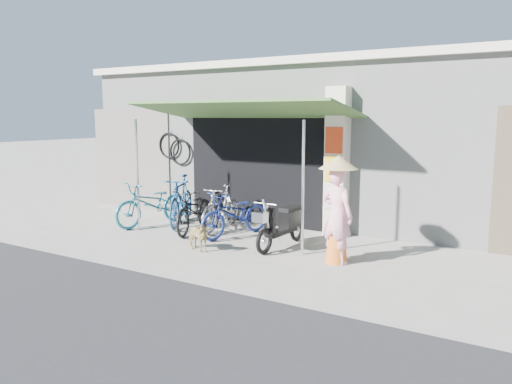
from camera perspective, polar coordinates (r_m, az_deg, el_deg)
The scene contains 13 objects.
ground at distance 8.71m, azimuth -2.28°, elevation -7.47°, with size 80.00×80.00×0.00m, color gray.
bicycle_shop at distance 12.94m, azimuth 10.19°, elevation 5.93°, with size 12.30×5.30×3.66m.
shop_pillar at distance 10.20m, azimuth 9.30°, elevation 3.36°, with size 0.42×0.44×3.00m.
awning at distance 10.23m, azimuth -1.59°, elevation 9.18°, with size 4.60×1.88×2.72m.
neighbour_left at distance 13.61m, azimuth -14.03°, elevation 3.69°, with size 2.60×0.06×2.60m, color #6B665B.
bike_teal at distance 11.34m, azimuth -11.72°, elevation -1.29°, with size 0.66×1.89×0.99m, color #1C6B7E.
bike_blue at distance 11.25m, azimuth -8.56°, elevation -0.96°, with size 0.52×1.86×1.12m, color #1F528F.
bike_black at distance 10.60m, azimuth -7.08°, elevation -2.03°, with size 0.62×1.77×0.93m, color black.
bike_silver at distance 10.68m, azimuth -3.99°, elevation -1.78°, with size 0.46×1.62×0.98m, color silver.
bike_navy at distance 10.09m, azimuth -2.34°, elevation -2.53°, with size 0.62×1.76×0.93m, color navy.
street_dog at distance 9.11m, azimuth -6.84°, elevation -5.05°, with size 0.29×0.64×0.54m, color tan.
moped at distance 9.30m, azimuth 3.06°, elevation -3.78°, with size 0.46×1.63×0.92m.
nun at distance 8.31m, azimuth 9.29°, elevation -2.11°, with size 0.68×0.64×1.79m.
Camera 1 is at (4.61, -6.99, 2.42)m, focal length 35.00 mm.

